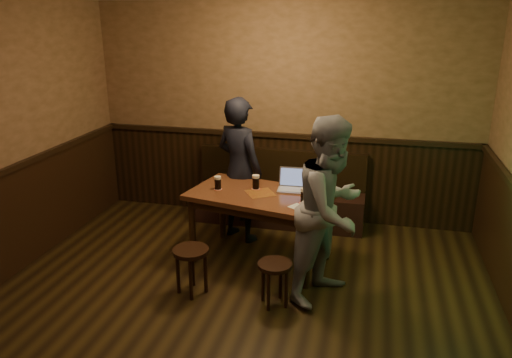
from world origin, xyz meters
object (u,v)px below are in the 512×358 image
object	(u,v)px
laptop	(293,184)
pint_left	(218,183)
stool_right	(275,271)
pint_right	(304,196)
person_suit	(240,170)
person_grey	(331,210)
bench	(279,200)
stool_left	(191,258)
pub_table	(260,202)
pint_mid	(256,182)

from	to	relation	value
laptop	pint_left	bearing A→B (deg)	-169.17
stool_right	pint_right	xyz separation A→B (m)	(0.17, 0.65, 0.54)
stool_right	person_suit	xyz separation A→B (m)	(-0.71, 1.38, 0.52)
pint_right	person_grey	world-z (taller)	person_grey
person_suit	person_grey	distance (m)	1.60
bench	person_grey	distance (m)	1.93
person_grey	stool_left	bearing A→B (deg)	130.36
stool_right	pint_left	distance (m)	1.29
pub_table	stool_left	bearing A→B (deg)	-109.79
pint_left	pint_mid	xyz separation A→B (m)	(0.40, 0.11, 0.01)
bench	pint_left	distance (m)	1.34
person_grey	pub_table	bearing A→B (deg)	84.34
pint_right	bench	bearing A→B (deg)	111.05
pub_table	stool_right	bearing A→B (deg)	-56.65
stool_right	laptop	xyz separation A→B (m)	(-0.01, 1.04, 0.51)
bench	pint_left	bearing A→B (deg)	-113.45
pub_table	laptop	bearing A→B (deg)	43.82
pint_mid	pint_right	bearing A→B (deg)	-27.93
bench	stool_right	world-z (taller)	bench
pint_mid	stool_right	bearing A→B (deg)	-66.74
stool_right	person_suit	distance (m)	1.64
pub_table	laptop	size ratio (longest dim) A/B	4.88
stool_left	pint_left	size ratio (longest dim) A/B	3.15
pint_left	laptop	distance (m)	0.83
stool_left	pint_left	bearing A→B (deg)	88.53
bench	pint_left	size ratio (longest dim) A/B	14.49
bench	person_grey	size ratio (longest dim) A/B	1.23
pint_right	person_suit	size ratio (longest dim) A/B	0.09
stool_left	pint_right	size ratio (longest dim) A/B	2.89
person_suit	pub_table	bearing A→B (deg)	151.31
pint_left	person_grey	bearing A→B (deg)	-22.88
person_suit	pint_right	bearing A→B (deg)	166.78
stool_right	person_suit	bearing A→B (deg)	117.33
stool_right	pint_right	world-z (taller)	pint_right
pub_table	laptop	distance (m)	0.42
laptop	person_grey	size ratio (longest dim) A/B	0.19
bench	stool_left	xyz separation A→B (m)	(-0.50, -1.95, 0.07)
bench	stool_right	bearing A→B (deg)	-80.34
pub_table	stool_right	xyz separation A→B (m)	(0.33, -0.84, -0.35)
stool_right	pint_left	bearing A→B (deg)	133.83
stool_left	laptop	bearing A→B (deg)	51.17
stool_left	pint_mid	xyz separation A→B (m)	(0.42, 0.94, 0.50)
person_grey	pint_left	bearing A→B (deg)	94.91
pint_left	pint_right	bearing A→B (deg)	-11.39
pint_mid	person_suit	bearing A→B (deg)	125.60
laptop	pint_mid	bearing A→B (deg)	-171.11
person_grey	laptop	bearing A→B (deg)	61.01
pint_mid	person_grey	size ratio (longest dim) A/B	0.09
bench	laptop	size ratio (longest dim) A/B	6.54
pint_left	person_suit	size ratio (longest dim) A/B	0.09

